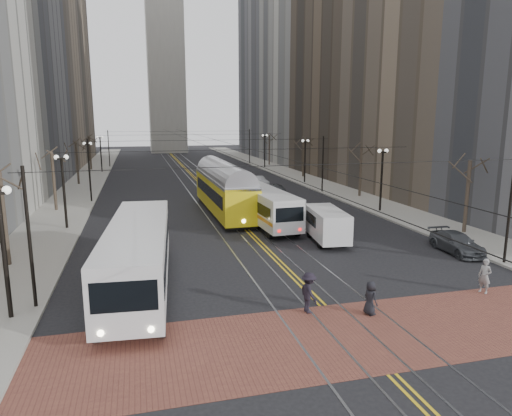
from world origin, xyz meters
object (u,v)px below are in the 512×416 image
clock_tower (163,5)px  pedestrian_d (309,293)px  sedan_grey (277,190)px  sedan_parked (457,243)px  transit_bus (139,257)px  streetcar (224,193)px  rear_bus (264,207)px  pedestrian_a (370,298)px  cargo_van (327,226)px  pedestrian_b (485,276)px  sedan_silver (258,181)px

clock_tower → pedestrian_d: size_ratio=35.27×
sedan_grey → sedan_parked: size_ratio=0.96×
sedan_grey → pedestrian_d: bearing=-105.5°
sedan_parked → transit_bus: bearing=-172.8°
streetcar → sedan_parked: size_ratio=3.45×
rear_bus → pedestrian_d: size_ratio=6.05×
clock_tower → pedestrian_a: 110.17m
cargo_van → rear_bus: bearing=120.7°
clock_tower → pedestrian_b: size_ratio=37.80×
streetcar → pedestrian_a: size_ratio=10.04×
sedan_parked → pedestrian_d: pedestrian_d is taller
clock_tower → transit_bus: size_ratio=4.88×
streetcar → sedan_grey: size_ratio=3.60×
cargo_van → sedan_grey: (2.21, 18.98, -0.43)m
sedan_silver → cargo_van: bearing=-104.5°
transit_bus → sedan_silver: (15.14, 33.30, -1.02)m
cargo_van → sedan_grey: 19.11m
rear_bus → pedestrian_a: rear_bus is taller
transit_bus → sedan_silver: bearing=70.1°
pedestrian_b → pedestrian_d: (-9.35, 0.00, 0.06)m
cargo_van → sedan_parked: bearing=-25.2°
sedan_grey → sedan_silver: (0.07, 8.38, -0.06)m
pedestrian_b → sedan_silver: bearing=161.2°
rear_bus → sedan_parked: 14.81m
clock_tower → sedan_grey: 81.90m
streetcar → clock_tower: bearing=89.1°
clock_tower → pedestrian_a: size_ratio=42.94×
clock_tower → streetcar: size_ratio=4.28×
transit_bus → sedan_silver: 36.60m
pedestrian_a → pedestrian_b: size_ratio=0.88×
cargo_van → pedestrian_d: (-5.53, -10.89, -0.22)m
cargo_van → pedestrian_a: (-2.96, -11.78, -0.38)m
sedan_parked → pedestrian_b: size_ratio=2.56×
clock_tower → sedan_silver: (6.89, -65.24, -35.29)m
rear_bus → sedan_grey: (5.02, 12.60, -0.75)m
cargo_van → sedan_parked: 8.51m
sedan_silver → pedestrian_b: pedestrian_b is taller
sedan_grey → sedan_silver: bearing=88.6°
pedestrian_b → pedestrian_d: size_ratio=0.93×
sedan_grey → pedestrian_b: (1.61, -29.87, 0.15)m
clock_tower → sedan_parked: 104.01m
sedan_parked → pedestrian_b: bearing=-114.8°
streetcar → rear_bus: (2.30, -5.51, -0.34)m
cargo_van → pedestrian_d: 12.22m
streetcar → sedan_parked: bearing=-53.7°
transit_bus → cargo_van: size_ratio=2.56×
sedan_parked → pedestrian_d: 14.24m
clock_tower → transit_bus: 104.66m
sedan_grey → pedestrian_a: bearing=-100.5°
transit_bus → pedestrian_b: size_ratio=7.74×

